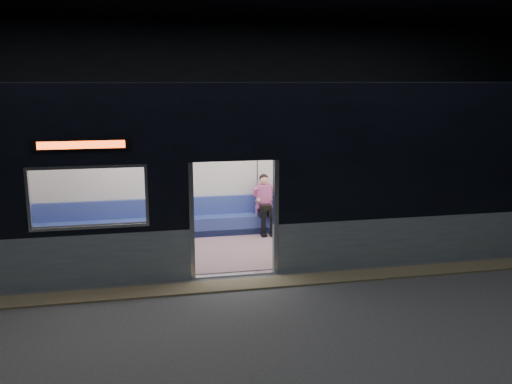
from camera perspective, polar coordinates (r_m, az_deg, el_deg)
name	(u,v)px	position (r m, az deg, el deg)	size (l,w,h in m)	color
station_floor	(246,298)	(8.75, -1.09, -11.13)	(24.00, 14.00, 0.01)	#47494C
station_envelope	(245,61)	(8.07, -1.19, 13.63)	(24.00, 14.00, 5.00)	black
tactile_strip	(240,285)	(9.25, -1.73, -9.72)	(22.80, 0.50, 0.03)	#8C7F59
metro_car	(221,160)	(10.69, -3.66, 3.36)	(18.00, 3.04, 3.35)	#91A1AD
passenger	(265,200)	(12.05, 0.91, -0.85)	(0.40, 0.66, 1.31)	black
handbag	(266,207)	(11.88, 1.02, -1.62)	(0.24, 0.20, 0.12)	black
transit_map	(358,165)	(12.91, 10.70, 2.79)	(0.89, 0.03, 0.58)	white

